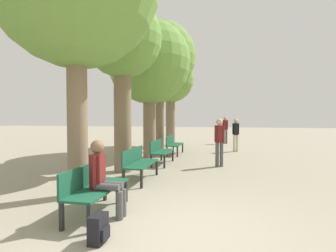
{
  "coord_description": "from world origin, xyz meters",
  "views": [
    {
      "loc": [
        0.7,
        -3.79,
        1.73
      ],
      "look_at": [
        -0.98,
        4.13,
        1.45
      ],
      "focal_mm": 28.0,
      "sensor_mm": 36.0,
      "label": 1
    }
  ],
  "objects_px": {
    "tree_row_3": "(160,58)",
    "backpack": "(99,229)",
    "tree_row_4": "(170,81)",
    "pedestrian_far": "(219,139)",
    "tree_row_1": "(122,43)",
    "pedestrian_mid": "(225,128)",
    "pedestrian_near": "(236,133)",
    "tree_row_2": "(149,63)",
    "bench_row_0": "(93,185)",
    "bench_row_3": "(173,143)",
    "bench_row_1": "(138,162)",
    "bench_row_2": "(160,150)",
    "person_seated": "(104,176)"
  },
  "relations": [
    {
      "from": "tree_row_3",
      "to": "backpack",
      "type": "bearing_deg",
      "value": -81.31
    },
    {
      "from": "tree_row_4",
      "to": "pedestrian_far",
      "type": "height_order",
      "value": "tree_row_4"
    },
    {
      "from": "tree_row_1",
      "to": "pedestrian_mid",
      "type": "bearing_deg",
      "value": 71.14
    },
    {
      "from": "tree_row_4",
      "to": "pedestrian_far",
      "type": "bearing_deg",
      "value": -64.01
    },
    {
      "from": "tree_row_3",
      "to": "pedestrian_near",
      "type": "xyz_separation_m",
      "value": [
        3.7,
        0.71,
        -3.71
      ]
    },
    {
      "from": "tree_row_2",
      "to": "pedestrian_mid",
      "type": "height_order",
      "value": "tree_row_2"
    },
    {
      "from": "bench_row_0",
      "to": "tree_row_4",
      "type": "bearing_deg",
      "value": 94.37
    },
    {
      "from": "tree_row_3",
      "to": "pedestrian_near",
      "type": "height_order",
      "value": "tree_row_3"
    },
    {
      "from": "tree_row_3",
      "to": "tree_row_4",
      "type": "distance_m",
      "value": 2.75
    },
    {
      "from": "tree_row_1",
      "to": "tree_row_3",
      "type": "xyz_separation_m",
      "value": [
        0.0,
        4.91,
        0.61
      ]
    },
    {
      "from": "bench_row_3",
      "to": "bench_row_1",
      "type": "bearing_deg",
      "value": -90.0
    },
    {
      "from": "tree_row_2",
      "to": "pedestrian_far",
      "type": "height_order",
      "value": "tree_row_2"
    },
    {
      "from": "tree_row_3",
      "to": "pedestrian_far",
      "type": "relative_size",
      "value": 3.88
    },
    {
      "from": "tree_row_4",
      "to": "pedestrian_near",
      "type": "height_order",
      "value": "tree_row_4"
    },
    {
      "from": "tree_row_2",
      "to": "tree_row_3",
      "type": "bearing_deg",
      "value": 90.0
    },
    {
      "from": "bench_row_2",
      "to": "tree_row_4",
      "type": "distance_m",
      "value": 6.97
    },
    {
      "from": "tree_row_4",
      "to": "backpack",
      "type": "distance_m",
      "value": 12.67
    },
    {
      "from": "bench_row_2",
      "to": "tree_row_1",
      "type": "height_order",
      "value": "tree_row_1"
    },
    {
      "from": "backpack",
      "to": "pedestrian_mid",
      "type": "bearing_deg",
      "value": 82.71
    },
    {
      "from": "backpack",
      "to": "bench_row_2",
      "type": "bearing_deg",
      "value": 95.62
    },
    {
      "from": "bench_row_2",
      "to": "pedestrian_near",
      "type": "bearing_deg",
      "value": 55.28
    },
    {
      "from": "tree_row_1",
      "to": "pedestrian_mid",
      "type": "height_order",
      "value": "tree_row_1"
    },
    {
      "from": "tree_row_2",
      "to": "backpack",
      "type": "distance_m",
      "value": 8.54
    },
    {
      "from": "tree_row_1",
      "to": "tree_row_2",
      "type": "height_order",
      "value": "tree_row_2"
    },
    {
      "from": "pedestrian_near",
      "to": "pedestrian_far",
      "type": "bearing_deg",
      "value": -99.98
    },
    {
      "from": "backpack",
      "to": "pedestrian_near",
      "type": "bearing_deg",
      "value": 77.37
    },
    {
      "from": "pedestrian_near",
      "to": "pedestrian_far",
      "type": "height_order",
      "value": "pedestrian_far"
    },
    {
      "from": "bench_row_1",
      "to": "pedestrian_far",
      "type": "height_order",
      "value": "pedestrian_far"
    },
    {
      "from": "bench_row_2",
      "to": "bench_row_3",
      "type": "bearing_deg",
      "value": 90.0
    },
    {
      "from": "bench_row_2",
      "to": "pedestrian_far",
      "type": "height_order",
      "value": "pedestrian_far"
    },
    {
      "from": "pedestrian_near",
      "to": "pedestrian_mid",
      "type": "distance_m",
      "value": 3.81
    },
    {
      "from": "backpack",
      "to": "pedestrian_far",
      "type": "xyz_separation_m",
      "value": [
        1.53,
        5.95,
        0.76
      ]
    },
    {
      "from": "tree_row_3",
      "to": "backpack",
      "type": "xyz_separation_m",
      "value": [
        1.44,
        -9.41,
        -4.45
      ]
    },
    {
      "from": "person_seated",
      "to": "pedestrian_mid",
      "type": "relative_size",
      "value": 0.76
    },
    {
      "from": "bench_row_3",
      "to": "pedestrian_far",
      "type": "relative_size",
      "value": 0.94
    },
    {
      "from": "tree_row_3",
      "to": "backpack",
      "type": "distance_m",
      "value": 10.51
    },
    {
      "from": "pedestrian_mid",
      "to": "bench_row_3",
      "type": "bearing_deg",
      "value": -113.71
    },
    {
      "from": "bench_row_2",
      "to": "backpack",
      "type": "distance_m",
      "value": 6.04
    },
    {
      "from": "bench_row_0",
      "to": "person_seated",
      "type": "xyz_separation_m",
      "value": [
        0.24,
        -0.08,
        0.2
      ]
    },
    {
      "from": "pedestrian_near",
      "to": "bench_row_0",
      "type": "bearing_deg",
      "value": -107.34
    },
    {
      "from": "tree_row_1",
      "to": "person_seated",
      "type": "xyz_separation_m",
      "value": [
        1.09,
        -3.6,
        -3.33
      ]
    },
    {
      "from": "person_seated",
      "to": "pedestrian_far",
      "type": "relative_size",
      "value": 0.8
    },
    {
      "from": "tree_row_1",
      "to": "pedestrian_near",
      "type": "bearing_deg",
      "value": 56.65
    },
    {
      "from": "person_seated",
      "to": "backpack",
      "type": "bearing_deg",
      "value": -68.8
    },
    {
      "from": "bench_row_1",
      "to": "tree_row_2",
      "type": "distance_m",
      "value": 5.4
    },
    {
      "from": "bench_row_1",
      "to": "backpack",
      "type": "height_order",
      "value": "bench_row_1"
    },
    {
      "from": "backpack",
      "to": "bench_row_3",
      "type": "bearing_deg",
      "value": 93.96
    },
    {
      "from": "person_seated",
      "to": "pedestrian_near",
      "type": "bearing_deg",
      "value": 74.18
    },
    {
      "from": "bench_row_0",
      "to": "bench_row_1",
      "type": "bearing_deg",
      "value": 90.0
    },
    {
      "from": "bench_row_2",
      "to": "bench_row_3",
      "type": "height_order",
      "value": "same"
    }
  ]
}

